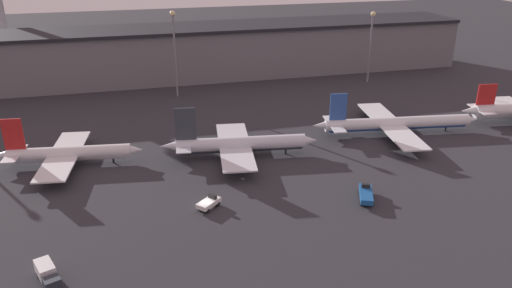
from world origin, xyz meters
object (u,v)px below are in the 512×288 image
airplane_2 (239,144)px  service_vehicle_1 (366,194)px  service_vehicle_3 (209,203)px  airplane_1 (67,154)px  service_vehicle_2 (47,273)px  airplane_3 (395,124)px

airplane_2 → service_vehicle_1: bearing=-46.1°
airplane_2 → service_vehicle_1: (20.55, -28.21, -1.94)m
service_vehicle_3 → airplane_2: bearing=21.8°
airplane_1 → service_vehicle_3: 40.88m
service_vehicle_2 → service_vehicle_1: bearing=79.5°
service_vehicle_1 → service_vehicle_2: (-60.94, -11.55, 0.38)m
airplane_1 → service_vehicle_1: (61.22, -33.69, -1.71)m
service_vehicle_2 → airplane_2: bearing=113.3°
airplane_3 → service_vehicle_2: airplane_3 is taller
service_vehicle_2 → airplane_3: bearing=95.8°
airplane_3 → airplane_2: bearing=-167.1°
airplane_3 → service_vehicle_3: airplane_3 is taller
service_vehicle_2 → service_vehicle_3: 33.14m
airplane_2 → service_vehicle_2: (-40.39, -39.76, -1.56)m
airplane_2 → service_vehicle_2: size_ratio=5.26×
airplane_3 → service_vehicle_3: (-56.84, -27.25, -1.80)m
airplane_1 → airplane_3: 85.87m
airplane_2 → service_vehicle_1: airplane_2 is taller
airplane_2 → airplane_3: 45.36m
service_vehicle_1 → service_vehicle_2: bearing=123.9°
airplane_2 → airplane_1: bearing=-179.8°
airplane_1 → airplane_2: (40.67, -5.48, 0.23)m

